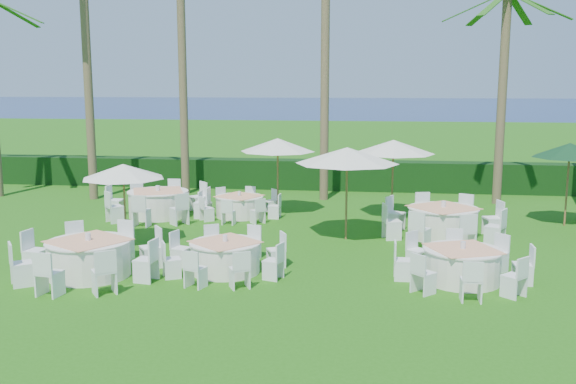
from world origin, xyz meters
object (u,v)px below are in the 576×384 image
banquet_table_f (443,221)px  umbrella_green (570,150)px  banquet_table_d (158,203)px  banquet_table_e (239,206)px  umbrella_d (393,147)px  umbrella_a (123,171)px  banquet_table_b (225,256)px  umbrella_b (347,156)px  umbrella_c (278,145)px  banquet_table_a (89,257)px  banquet_table_c (462,264)px

banquet_table_f → umbrella_green: size_ratio=1.35×
banquet_table_d → banquet_table_e: size_ratio=1.25×
umbrella_d → umbrella_green: (5.29, -0.47, 0.01)m
banquet_table_e → banquet_table_f: size_ratio=0.80×
banquet_table_e → umbrella_d: 5.38m
umbrella_a → umbrella_d: bearing=32.0°
banquet_table_b → umbrella_b: (2.67, 3.58, 2.00)m
umbrella_c → banquet_table_a: bearing=-113.2°
banquet_table_b → umbrella_d: bearing=58.7°
banquet_table_d → umbrella_d: umbrella_d is taller
umbrella_green → umbrella_b: bearing=-158.8°
banquet_table_d → umbrella_c: size_ratio=1.36×
banquet_table_c → umbrella_c: 8.87m
banquet_table_a → umbrella_a: (-0.21, 2.77, 1.60)m
banquet_table_a → umbrella_c: 8.49m
umbrella_b → umbrella_green: (6.66, 2.59, -0.04)m
banquet_table_a → umbrella_green: umbrella_green is taller
umbrella_c → umbrella_green: (9.09, -0.74, 0.02)m
umbrella_green → banquet_table_c: bearing=-122.4°
banquet_table_b → umbrella_a: (-3.24, 2.08, 1.66)m
banquet_table_c → banquet_table_e: (-6.33, 6.25, -0.03)m
banquet_table_a → umbrella_a: bearing=94.4°
banquet_table_b → umbrella_a: bearing=147.3°
banquet_table_b → banquet_table_e: (-0.94, 6.21, -0.02)m
banquet_table_e → umbrella_green: bearing=-0.2°
banquet_table_b → umbrella_a: size_ratio=1.28×
banquet_table_a → banquet_table_c: banquet_table_a is taller
banquet_table_a → umbrella_a: 3.21m
umbrella_b → umbrella_green: size_ratio=1.12×
banquet_table_c → umbrella_green: umbrella_green is taller
umbrella_b → umbrella_green: 7.14m
banquet_table_f → umbrella_b: bearing=-168.0°
banquet_table_e → umbrella_a: umbrella_a is taller
banquet_table_a → banquet_table_e: banquet_table_a is taller
banquet_table_b → umbrella_green: 11.35m
banquet_table_c → banquet_table_f: size_ratio=0.86×
umbrella_c → umbrella_d: size_ratio=0.96×
banquet_table_a → umbrella_green: (12.36, 6.86, 1.91)m
banquet_table_c → umbrella_a: bearing=166.2°
banquet_table_e → banquet_table_a: bearing=-106.8°
banquet_table_e → banquet_table_f: bearing=-17.9°
banquet_table_b → banquet_table_d: (-3.61, 5.89, 0.07)m
banquet_table_a → umbrella_b: bearing=36.9°
banquet_table_c → umbrella_green: bearing=57.6°
banquet_table_a → umbrella_c: size_ratio=1.32×
banquet_table_b → banquet_table_d: 6.91m
banquet_table_c → umbrella_green: (3.94, 6.21, 1.95)m
umbrella_d → umbrella_green: 5.31m
banquet_table_b → umbrella_d: size_ratio=1.08×
banquet_table_a → umbrella_b: (5.70, 4.27, 1.94)m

